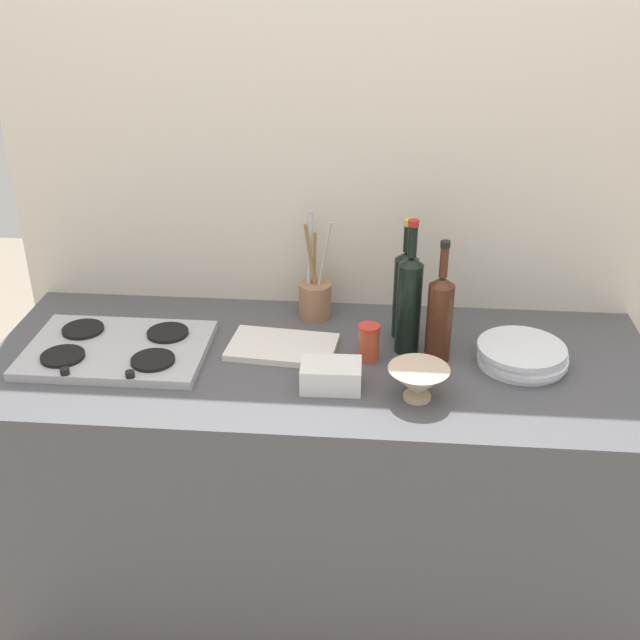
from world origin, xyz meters
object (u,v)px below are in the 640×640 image
object	(u,v)px
wine_bottle_mid_left	(405,291)
wine_bottle_mid_right	(440,316)
cutting_board	(282,347)
plate_stack	(522,355)
wine_bottle_leftmost	(409,302)
mixing_bowl	(418,382)
utensil_crock	(315,296)
stovetop_hob	(117,349)
butter_dish	(331,375)
condiment_jar_front	(369,342)

from	to	relation	value
wine_bottle_mid_left	wine_bottle_mid_right	world-z (taller)	wine_bottle_mid_left
wine_bottle_mid_right	cutting_board	bearing A→B (deg)	178.82
plate_stack	wine_bottle_leftmost	size ratio (longest dim) A/B	0.64
mixing_bowl	utensil_crock	world-z (taller)	utensil_crock
mixing_bowl	cutting_board	distance (m)	0.42
wine_bottle_leftmost	stovetop_hob	bearing A→B (deg)	-173.86
plate_stack	wine_bottle_mid_left	size ratio (longest dim) A/B	0.69
wine_bottle_mid_right	wine_bottle_leftmost	bearing A→B (deg)	156.50
stovetop_hob	utensil_crock	world-z (taller)	utensil_crock
stovetop_hob	wine_bottle_mid_right	distance (m)	0.88
stovetop_hob	butter_dish	xyz separation A→B (m)	(0.59, -0.12, 0.02)
wine_bottle_leftmost	wine_bottle_mid_right	bearing A→B (deg)	-23.50
plate_stack	wine_bottle_leftmost	xyz separation A→B (m)	(-0.30, 0.05, 0.12)
cutting_board	stovetop_hob	bearing A→B (deg)	-172.59
mixing_bowl	condiment_jar_front	xyz separation A→B (m)	(-0.13, 0.18, 0.01)
wine_bottle_mid_left	wine_bottle_mid_right	bearing A→B (deg)	-54.26
plate_stack	utensil_crock	xyz separation A→B (m)	(-0.57, 0.24, 0.04)
stovetop_hob	utensil_crock	xyz separation A→B (m)	(0.52, 0.27, 0.05)
stovetop_hob	wine_bottle_leftmost	size ratio (longest dim) A/B	1.28
plate_stack	cutting_board	bearing A→B (deg)	177.93
plate_stack	mixing_bowl	world-z (taller)	mixing_bowl
condiment_jar_front	utensil_crock	bearing A→B (deg)	124.22
wine_bottle_mid_left	utensil_crock	distance (m)	0.29
utensil_crock	condiment_jar_front	world-z (taller)	utensil_crock
wine_bottle_mid_left	mixing_bowl	xyz separation A→B (m)	(0.03, -0.33, -0.09)
wine_bottle_leftmost	condiment_jar_front	bearing A→B (deg)	-150.64
mixing_bowl	cutting_board	world-z (taller)	mixing_bowl
wine_bottle_mid_right	mixing_bowl	bearing A→B (deg)	-105.75
wine_bottle_leftmost	cutting_board	world-z (taller)	wine_bottle_leftmost
wine_bottle_leftmost	cutting_board	bearing A→B (deg)	-175.55
plate_stack	butter_dish	bearing A→B (deg)	-162.73
stovetop_hob	butter_dish	world-z (taller)	butter_dish
stovetop_hob	condiment_jar_front	distance (m)	0.68
utensil_crock	condiment_jar_front	xyz separation A→B (m)	(0.17, -0.24, -0.01)
plate_stack	wine_bottle_mid_right	world-z (taller)	wine_bottle_mid_right
butter_dish	condiment_jar_front	world-z (taller)	condiment_jar_front
wine_bottle_mid_left	mixing_bowl	size ratio (longest dim) A/B	2.28
stovetop_hob	wine_bottle_mid_right	xyz separation A→B (m)	(0.87, 0.05, 0.11)
wine_bottle_leftmost	wine_bottle_mid_left	xyz separation A→B (m)	(-0.01, 0.09, -0.01)
stovetop_hob	wine_bottle_mid_left	size ratio (longest dim) A/B	1.40
mixing_bowl	stovetop_hob	bearing A→B (deg)	169.18
wine_bottle_mid_right	utensil_crock	bearing A→B (deg)	147.62
wine_bottle_mid_right	mixing_bowl	xyz separation A→B (m)	(-0.06, -0.20, -0.08)
butter_dish	stovetop_hob	bearing A→B (deg)	168.57
stovetop_hob	plate_stack	world-z (taller)	plate_stack
wine_bottle_leftmost	condiment_jar_front	size ratio (longest dim) A/B	3.69
wine_bottle_mid_right	cutting_board	xyz separation A→B (m)	(-0.42, 0.01, -0.12)
wine_bottle_mid_left	cutting_board	world-z (taller)	wine_bottle_mid_left
wine_bottle_mid_left	condiment_jar_front	size ratio (longest dim) A/B	3.38
stovetop_hob	wine_bottle_mid_left	distance (m)	0.81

